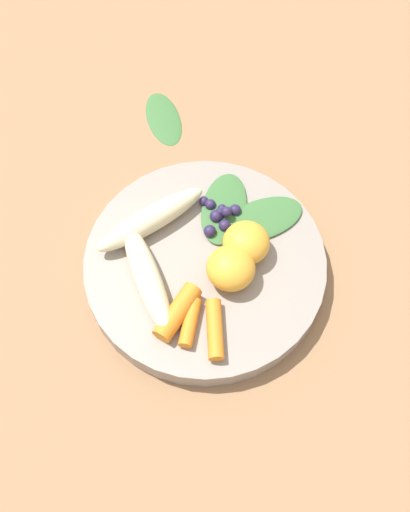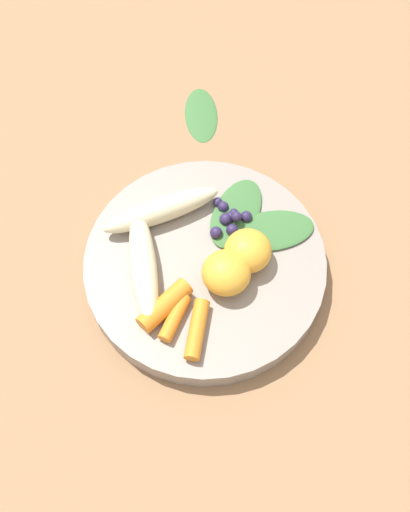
{
  "view_description": "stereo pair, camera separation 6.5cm",
  "coord_description": "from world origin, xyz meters",
  "px_view_note": "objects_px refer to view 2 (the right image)",
  "views": [
    {
      "loc": [
        0.25,
        -0.17,
        0.61
      ],
      "look_at": [
        0.0,
        0.0,
        0.04
      ],
      "focal_mm": 43.84,
      "sensor_mm": 36.0,
      "label": 1
    },
    {
      "loc": [
        0.28,
        -0.11,
        0.61
      ],
      "look_at": [
        0.0,
        0.0,
        0.04
      ],
      "focal_mm": 43.84,
      "sensor_mm": 36.0,
      "label": 2
    }
  ],
  "objects_px": {
    "bowl": "(205,266)",
    "banana_peeled_left": "(143,266)",
    "banana_peeled_right": "(161,210)",
    "kale_leaf_stray": "(201,114)",
    "orange_segment_near": "(248,251)"
  },
  "relations": [
    {
      "from": "banana_peeled_left",
      "to": "kale_leaf_stray",
      "type": "xyz_separation_m",
      "value": [
        -0.19,
        0.14,
        -0.04
      ]
    },
    {
      "from": "bowl",
      "to": "banana_peeled_left",
      "type": "xyz_separation_m",
      "value": [
        -0.01,
        -0.06,
        0.03
      ]
    },
    {
      "from": "bowl",
      "to": "banana_peeled_left",
      "type": "height_order",
      "value": "banana_peeled_left"
    },
    {
      "from": "orange_segment_near",
      "to": "kale_leaf_stray",
      "type": "xyz_separation_m",
      "value": [
        -0.22,
        0.03,
        -0.04
      ]
    },
    {
      "from": "banana_peeled_right",
      "to": "orange_segment_near",
      "type": "bearing_deg",
      "value": 128.23
    },
    {
      "from": "bowl",
      "to": "banana_peeled_right",
      "type": "xyz_separation_m",
      "value": [
        -0.07,
        -0.02,
        0.03
      ]
    },
    {
      "from": "banana_peeled_right",
      "to": "banana_peeled_left",
      "type": "bearing_deg",
      "value": 54.41
    },
    {
      "from": "bowl",
      "to": "orange_segment_near",
      "type": "relative_size",
      "value": 5.23
    },
    {
      "from": "banana_peeled_left",
      "to": "kale_leaf_stray",
      "type": "height_order",
      "value": "banana_peeled_left"
    },
    {
      "from": "bowl",
      "to": "kale_leaf_stray",
      "type": "bearing_deg",
      "value": 159.8
    },
    {
      "from": "banana_peeled_right",
      "to": "kale_leaf_stray",
      "type": "bearing_deg",
      "value": -126.5
    },
    {
      "from": "kale_leaf_stray",
      "to": "banana_peeled_left",
      "type": "bearing_deg",
      "value": 161.41
    },
    {
      "from": "orange_segment_near",
      "to": "kale_leaf_stray",
      "type": "height_order",
      "value": "orange_segment_near"
    },
    {
      "from": "banana_peeled_left",
      "to": "orange_segment_near",
      "type": "height_order",
      "value": "orange_segment_near"
    },
    {
      "from": "bowl",
      "to": "banana_peeled_left",
      "type": "relative_size",
      "value": 1.95
    }
  ]
}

